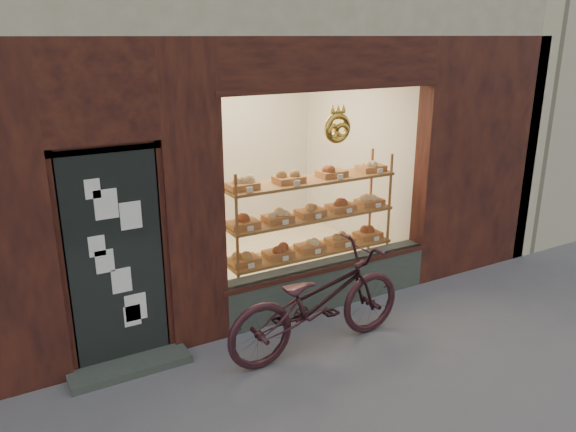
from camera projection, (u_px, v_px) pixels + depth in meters
ground at (421, 414)px, 4.83m from camera, size 90.00×90.00×0.00m
display_shelf at (310, 227)px, 6.89m from camera, size 2.20×0.45×1.70m
bicycle at (318, 301)px, 5.69m from camera, size 2.07×0.78×1.08m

